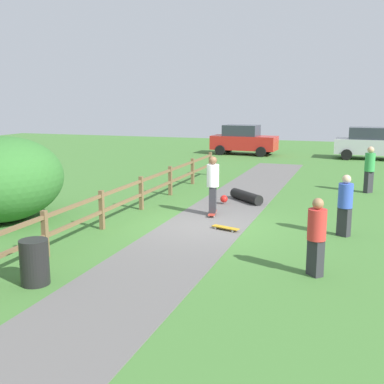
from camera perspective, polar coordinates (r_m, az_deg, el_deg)
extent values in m
plane|color=#427533|center=(13.84, 1.53, -4.02)|extent=(60.00, 60.00, 0.00)
cube|color=#605E5B|center=(13.84, 1.53, -3.98)|extent=(2.40, 28.00, 0.02)
cube|color=brown|center=(11.50, -17.01, -4.79)|extent=(0.12, 0.12, 1.10)
cube|color=brown|center=(13.58, -10.65, -2.10)|extent=(0.12, 0.12, 1.10)
cube|color=brown|center=(15.81, -6.04, -0.13)|extent=(0.12, 0.12, 1.10)
cube|color=brown|center=(18.13, -2.59, 1.34)|extent=(0.12, 0.12, 1.10)
cube|color=brown|center=(20.51, 0.07, 2.48)|extent=(0.12, 0.12, 1.10)
cube|color=brown|center=(22.94, 2.17, 3.37)|extent=(0.12, 0.12, 1.10)
cube|color=brown|center=(14.70, -8.16, -1.23)|extent=(0.08, 18.00, 0.09)
cube|color=brown|center=(14.61, -8.21, 0.49)|extent=(0.08, 18.00, 0.09)
ellipsoid|color=#33702D|center=(15.27, -21.53, 1.45)|extent=(3.31, 3.98, 2.51)
cylinder|color=black|center=(9.96, -18.16, -7.91)|extent=(0.56, 0.56, 0.90)
cube|color=#B23326|center=(15.01, 2.45, -2.47)|extent=(0.34, 0.82, 0.02)
cylinder|color=silver|center=(15.30, 2.29, -2.38)|extent=(0.04, 0.06, 0.06)
cylinder|color=silver|center=(15.28, 2.85, -2.39)|extent=(0.04, 0.06, 0.06)
cylinder|color=silver|center=(14.76, 2.04, -2.87)|extent=(0.04, 0.06, 0.06)
cylinder|color=silver|center=(14.74, 2.62, -2.89)|extent=(0.04, 0.06, 0.06)
cube|color=#2D2D33|center=(14.92, 2.47, -0.89)|extent=(0.25, 0.35, 0.82)
cylinder|color=white|center=(14.78, 2.49, 1.97)|extent=(0.44, 0.44, 0.68)
sphere|color=brown|center=(14.71, 2.51, 3.76)|extent=(0.25, 0.25, 0.25)
cylinder|color=black|center=(17.04, 6.44, -0.54)|extent=(1.39, 1.36, 0.36)
sphere|color=red|center=(16.57, 3.81, -0.82)|extent=(0.26, 0.26, 0.26)
cube|color=#BF8C19|center=(13.33, 3.99, -4.22)|extent=(0.82, 0.43, 0.02)
cylinder|color=silver|center=(13.26, 5.19, -4.51)|extent=(0.07, 0.05, 0.06)
cylinder|color=silver|center=(13.14, 4.84, -4.65)|extent=(0.07, 0.05, 0.06)
cylinder|color=silver|center=(13.55, 3.17, -4.14)|extent=(0.07, 0.05, 0.06)
cylinder|color=silver|center=(13.43, 2.81, -4.28)|extent=(0.07, 0.05, 0.06)
cube|color=#2D2D33|center=(19.82, 20.19, 1.12)|extent=(0.36, 0.37, 0.84)
cylinder|color=green|center=(19.71, 20.33, 3.33)|extent=(0.53, 0.53, 0.70)
sphere|color=tan|center=(19.66, 20.43, 4.71)|extent=(0.25, 0.25, 0.25)
cube|color=#2D2D33|center=(13.36, 17.56, -3.38)|extent=(0.38, 0.34, 0.77)
cylinder|color=blue|center=(13.21, 17.74, -0.41)|extent=(0.53, 0.53, 0.64)
sphere|color=beige|center=(13.13, 17.85, 1.46)|extent=(0.23, 0.23, 0.23)
cube|color=#2D2D33|center=(10.25, 14.40, -7.55)|extent=(0.37, 0.37, 0.76)
cylinder|color=red|center=(10.06, 14.59, -3.76)|extent=(0.54, 0.54, 0.64)
sphere|color=#9E704C|center=(9.96, 14.71, -1.34)|extent=(0.23, 0.23, 0.23)
cube|color=red|center=(31.74, 6.20, 5.83)|extent=(4.27, 1.88, 0.90)
cube|color=#2D333D|center=(31.73, 5.87, 7.28)|extent=(2.27, 1.65, 0.70)
cylinder|color=black|center=(32.30, 8.92, 5.05)|extent=(0.65, 0.27, 0.64)
cylinder|color=black|center=(30.60, 8.18, 4.74)|extent=(0.65, 0.27, 0.64)
cylinder|color=black|center=(33.00, 4.32, 5.27)|extent=(0.65, 0.27, 0.64)
cylinder|color=black|center=(31.33, 3.36, 4.98)|extent=(0.65, 0.27, 0.64)
cube|color=#B7B7BC|center=(30.94, 20.48, 5.07)|extent=(4.23, 1.78, 0.90)
cube|color=#2D333D|center=(30.88, 20.21, 6.57)|extent=(2.23, 1.60, 0.70)
cylinder|color=black|center=(31.88, 18.00, 4.57)|extent=(0.64, 0.25, 0.64)
cylinder|color=black|center=(30.13, 17.85, 4.23)|extent=(0.64, 0.25, 0.64)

